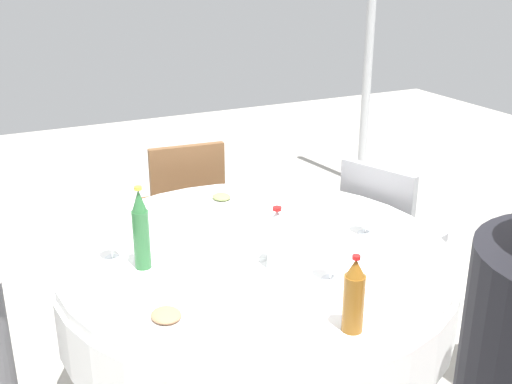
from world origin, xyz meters
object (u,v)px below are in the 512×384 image
at_px(bottle_green_near, 141,230).
at_px(chair_mid, 385,230).
at_px(dining_table, 256,282).
at_px(bottle_clear_inner, 278,240).
at_px(wine_glass_outer, 111,234).
at_px(wine_glass_mid, 367,212).
at_px(wine_glass_front, 331,251).
at_px(plate_north, 253,245).
at_px(bottle_amber_east, 354,296).
at_px(plate_right, 166,319).
at_px(chair_south, 184,202).
at_px(plate_rear, 222,200).

xyz_separation_m(bottle_green_near, chair_mid, (0.27, -1.30, -0.37)).
distance_m(dining_table, bottle_clear_inner, 0.30).
height_order(wine_glass_outer, chair_mid, wine_glass_outer).
distance_m(bottle_green_near, wine_glass_mid, 0.90).
xyz_separation_m(wine_glass_front, plate_north, (0.35, 0.13, -0.10)).
distance_m(dining_table, wine_glass_front, 0.43).
bearing_deg(plate_north, bottle_amber_east, -178.44).
distance_m(dining_table, bottle_green_near, 0.52).
relative_size(dining_table, bottle_green_near, 4.90).
bearing_deg(wine_glass_front, bottle_clear_inner, 36.98).
bearing_deg(dining_table, plate_right, 125.58).
bearing_deg(chair_mid, wine_glass_outer, -103.63).
distance_m(wine_glass_outer, wine_glass_mid, 1.00).
bearing_deg(dining_table, wine_glass_front, -159.00).
distance_m(bottle_clear_inner, wine_glass_outer, 0.61).
xyz_separation_m(wine_glass_mid, chair_south, (1.17, 0.36, -0.32)).
bearing_deg(chair_south, wine_glass_front, -83.77).
distance_m(wine_glass_mid, plate_rear, 0.69).
height_order(bottle_green_near, plate_rear, bottle_green_near).
bearing_deg(wine_glass_outer, plate_right, -175.34).
xyz_separation_m(plate_north, chair_south, (1.08, -0.10, -0.23)).
height_order(dining_table, chair_mid, chair_mid).
relative_size(wine_glass_mid, plate_right, 0.59).
bearing_deg(bottle_clear_inner, bottle_green_near, 63.86).
xyz_separation_m(dining_table, chair_south, (1.11, -0.10, -0.08)).
bearing_deg(plate_north, wine_glass_front, -160.10).
xyz_separation_m(wine_glass_outer, plate_rear, (0.34, -0.59, -0.09)).
xyz_separation_m(bottle_green_near, plate_right, (-0.38, 0.04, -0.13)).
distance_m(dining_table, wine_glass_mid, 0.52).
relative_size(bottle_green_near, chair_south, 0.36).
distance_m(bottle_clear_inner, plate_rear, 0.68).
relative_size(bottle_green_near, plate_right, 1.35).
distance_m(bottle_clear_inner, wine_glass_mid, 0.47).
height_order(bottle_clear_inner, plate_right, bottle_clear_inner).
xyz_separation_m(bottle_green_near, wine_glass_mid, (-0.11, -0.89, -0.05)).
bearing_deg(bottle_clear_inner, plate_right, 109.70).
relative_size(bottle_clear_inner, wine_glass_front, 1.54).
xyz_separation_m(dining_table, chair_mid, (0.32, -0.87, -0.08)).
relative_size(plate_rear, chair_south, 0.23).
height_order(bottle_clear_inner, wine_glass_mid, bottle_clear_inner).
bearing_deg(bottle_green_near, plate_rear, -47.68).
distance_m(wine_glass_outer, chair_mid, 1.43).
bearing_deg(wine_glass_outer, wine_glass_front, -127.51).
bearing_deg(plate_north, bottle_clear_inner, -178.20).
xyz_separation_m(bottle_green_near, wine_glass_outer, (0.12, 0.08, -0.05)).
distance_m(bottle_clear_inner, wine_glass_front, 0.20).
xyz_separation_m(plate_north, plate_right, (-0.36, 0.47, 0.00)).
distance_m(bottle_clear_inner, chair_mid, 1.05).
bearing_deg(chair_south, bottle_clear_inner, -89.11).
bearing_deg(plate_rear, wine_glass_outer, 120.32).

